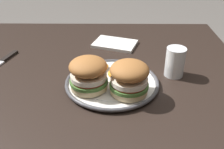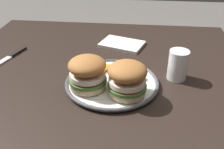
# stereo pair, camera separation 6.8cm
# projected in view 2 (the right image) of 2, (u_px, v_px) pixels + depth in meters

# --- Properties ---
(dining_table) EXTENTS (1.26, 1.08, 0.77)m
(dining_table) POSITION_uv_depth(u_px,v_px,m) (93.00, 116.00, 0.86)
(dining_table) COLOR black
(dining_table) RESTS_ON ground
(dinner_plate) EXTENTS (0.30, 0.30, 0.02)m
(dinner_plate) POSITION_uv_depth(u_px,v_px,m) (112.00, 83.00, 0.84)
(dinner_plate) COLOR white
(dinner_plate) RESTS_ON dining_table
(sandwich_half_left) EXTENTS (0.13, 0.13, 0.10)m
(sandwich_half_left) POSITION_uv_depth(u_px,v_px,m) (127.00, 78.00, 0.76)
(sandwich_half_left) COLOR beige
(sandwich_half_left) RESTS_ON dinner_plate
(sandwich_half_right) EXTENTS (0.12, 0.12, 0.10)m
(sandwich_half_right) POSITION_uv_depth(u_px,v_px,m) (87.00, 72.00, 0.79)
(sandwich_half_right) COLOR beige
(sandwich_half_right) RESTS_ON dinner_plate
(orange_peel_curled) EXTENTS (0.07, 0.07, 0.01)m
(orange_peel_curled) POSITION_uv_depth(u_px,v_px,m) (117.00, 74.00, 0.87)
(orange_peel_curled) COLOR orange
(orange_peel_curled) RESTS_ON dinner_plate
(orange_peel_strip_long) EXTENTS (0.04, 0.06, 0.01)m
(orange_peel_strip_long) POSITION_uv_depth(u_px,v_px,m) (137.00, 77.00, 0.85)
(orange_peel_strip_long) COLOR orange
(orange_peel_strip_long) RESTS_ON dinner_plate
(orange_peel_strip_short) EXTENTS (0.08, 0.06, 0.01)m
(orange_peel_strip_short) POSITION_uv_depth(u_px,v_px,m) (104.00, 68.00, 0.90)
(orange_peel_strip_short) COLOR orange
(orange_peel_strip_short) RESTS_ON dinner_plate
(drinking_glass) EXTENTS (0.07, 0.07, 0.10)m
(drinking_glass) POSITION_uv_depth(u_px,v_px,m) (178.00, 67.00, 0.86)
(drinking_glass) COLOR white
(drinking_glass) RESTS_ON dining_table
(table_knife) EXTENTS (0.22, 0.08, 0.01)m
(table_knife) POSITION_uv_depth(u_px,v_px,m) (9.00, 57.00, 1.01)
(table_knife) COLOR silver
(table_knife) RESTS_ON dining_table
(folded_napkin) EXTENTS (0.17, 0.20, 0.01)m
(folded_napkin) POSITION_uv_depth(u_px,v_px,m) (122.00, 44.00, 1.11)
(folded_napkin) COLOR white
(folded_napkin) RESTS_ON dining_table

